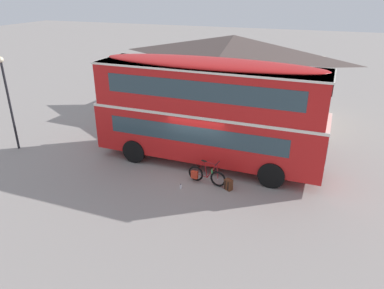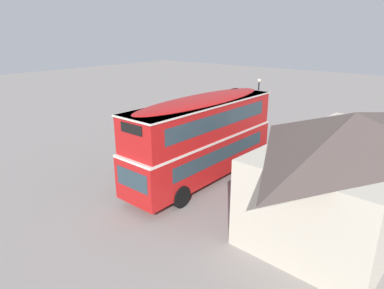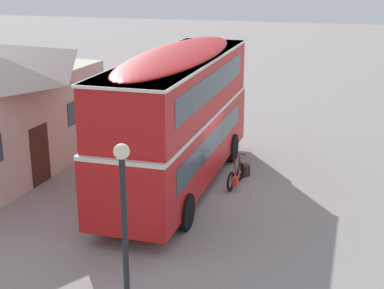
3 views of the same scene
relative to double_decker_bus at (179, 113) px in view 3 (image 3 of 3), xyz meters
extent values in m
plane|color=gray|center=(-0.15, -0.81, -2.64)|extent=(120.00, 120.00, 0.00)
cylinder|color=black|center=(3.18, 1.13, -2.09)|extent=(1.11, 0.30, 1.10)
cylinder|color=black|center=(3.13, -1.25, -2.09)|extent=(1.11, 0.30, 1.10)
cylinder|color=black|center=(-3.14, 1.25, -2.09)|extent=(1.11, 0.30, 1.10)
cylinder|color=black|center=(-3.19, -1.13, -2.09)|extent=(1.11, 0.30, 1.10)
cube|color=red|center=(-0.01, 0.00, -1.13)|extent=(10.25, 2.70, 2.10)
cube|color=white|center=(-0.01, 0.00, -0.05)|extent=(10.27, 2.72, 0.12)
cube|color=red|center=(-0.01, 0.00, 0.93)|extent=(9.94, 2.64, 1.90)
ellipsoid|color=red|center=(-0.01, 0.00, 1.96)|extent=(9.74, 2.59, 0.36)
cube|color=#2D424C|center=(5.08, -0.10, -0.88)|extent=(0.10, 2.05, 0.90)
cube|color=black|center=(4.94, -0.10, 1.46)|extent=(0.09, 1.38, 0.44)
cube|color=#2D424C|center=(-0.23, -1.24, -0.83)|extent=(7.96, 0.20, 0.76)
cube|color=#2D424C|center=(-0.03, -1.21, 1.08)|extent=(8.37, 0.20, 0.80)
cube|color=#2D424C|center=(-0.18, 1.24, -0.83)|extent=(7.96, 0.20, 0.76)
cube|color=#2D424C|center=(0.02, 1.21, 1.08)|extent=(8.37, 0.20, 0.80)
cube|color=white|center=(-0.01, 0.00, 1.84)|extent=(10.05, 2.72, 0.08)
torus|color=black|center=(1.10, -1.95, -2.30)|extent=(0.68, 0.17, 0.68)
torus|color=black|center=(0.09, -1.82, -2.30)|extent=(0.68, 0.17, 0.68)
cylinder|color=#B2B2B7|center=(1.10, -1.95, -2.30)|extent=(0.06, 0.11, 0.05)
cylinder|color=#B2B2B7|center=(0.09, -1.82, -2.30)|extent=(0.06, 0.11, 0.05)
cylinder|color=maroon|center=(0.82, -1.91, -2.01)|extent=(0.46, 0.10, 0.72)
cylinder|color=maroon|center=(0.75, -1.90, -1.67)|extent=(0.57, 0.11, 0.04)
cylinder|color=maroon|center=(0.54, -1.88, -2.01)|extent=(0.18, 0.06, 0.71)
cylinder|color=maroon|center=(0.35, -1.85, -2.33)|extent=(0.53, 0.10, 0.09)
cylinder|color=maroon|center=(0.28, -1.84, -1.98)|extent=(0.41, 0.08, 0.65)
cylinder|color=maroon|center=(1.07, -1.94, -1.98)|extent=(0.10, 0.04, 0.64)
cylinder|color=black|center=(1.04, -1.94, -1.62)|extent=(0.09, 0.46, 0.03)
ellipsoid|color=black|center=(0.45, -1.86, -1.64)|extent=(0.27, 0.13, 0.06)
cube|color=red|center=(0.09, -1.98, -2.28)|extent=(0.30, 0.18, 0.32)
cylinder|color=green|center=(0.82, -1.91, -2.01)|extent=(0.07, 0.07, 0.18)
cube|color=#592D19|center=(1.57, -2.05, -2.42)|extent=(0.37, 0.34, 0.45)
ellipsoid|color=#592D19|center=(1.57, -2.05, -2.19)|extent=(0.35, 0.32, 0.10)
cube|color=#3E2011|center=(1.63, -1.95, -2.49)|extent=(0.21, 0.14, 0.16)
cylinder|color=black|center=(1.44, -2.12, -2.42)|extent=(0.05, 0.05, 0.36)
cylinder|color=black|center=(1.59, -2.20, -2.42)|extent=(0.05, 0.05, 0.36)
cylinder|color=silver|center=(-0.27, -2.65, -2.55)|extent=(0.07, 0.07, 0.18)
cylinder|color=black|center=(-0.27, -2.65, -2.45)|extent=(0.04, 0.04, 0.03)
cube|color=#3D2319|center=(-0.95, 4.81, -1.59)|extent=(1.10, 0.10, 2.10)
cube|color=#2D424C|center=(1.61, 4.66, -0.67)|extent=(1.10, 0.10, 0.90)
cylinder|color=black|center=(-9.48, -1.81, -0.47)|extent=(0.11, 0.11, 4.34)
sphere|color=#F2E5BF|center=(-9.48, -1.81, 1.82)|extent=(0.28, 0.28, 0.28)
camera|label=1|loc=(4.61, -14.47, 4.92)|focal=33.87mm
camera|label=2|loc=(13.89, 10.57, 5.39)|focal=31.10mm
camera|label=3|loc=(-17.93, -5.32, 4.82)|focal=53.64mm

